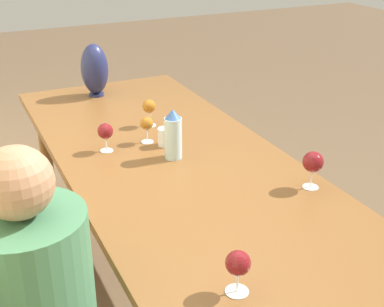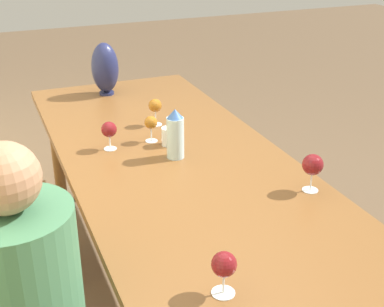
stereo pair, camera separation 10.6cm
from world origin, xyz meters
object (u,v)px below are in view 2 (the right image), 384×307
(vase, at_px, (105,68))
(wine_glass_0, at_px, (224,265))
(water_bottle, at_px, (176,134))
(wine_glass_3, at_px, (313,165))
(water_tumbler, at_px, (169,136))
(wine_glass_4, at_px, (151,123))
(wine_glass_2, at_px, (109,130))
(wine_glass_1, at_px, (155,106))

(vase, distance_m, wine_glass_0, 1.92)
(water_bottle, distance_m, wine_glass_3, 0.62)
(water_tumbler, height_order, wine_glass_4, wine_glass_4)
(wine_glass_0, distance_m, wine_glass_2, 1.12)
(water_tumbler, bearing_deg, wine_glass_2, 77.96)
(water_bottle, relative_size, wine_glass_3, 1.47)
(water_tumbler, xyz_separation_m, wine_glass_0, (-1.06, 0.22, 0.05))
(vase, xyz_separation_m, wine_glass_4, (-0.78, -0.02, -0.07))
(water_bottle, relative_size, vase, 0.73)
(water_bottle, height_order, wine_glass_4, water_bottle)
(wine_glass_1, relative_size, wine_glass_4, 1.09)
(water_bottle, bearing_deg, water_tumbler, -5.81)
(vase, xyz_separation_m, wine_glass_3, (-1.48, -0.45, -0.05))
(vase, bearing_deg, wine_glass_0, 176.01)
(wine_glass_1, bearing_deg, vase, 10.72)
(vase, distance_m, wine_glass_3, 1.55)
(vase, height_order, wine_glass_1, vase)
(water_bottle, relative_size, water_tumbler, 2.64)
(wine_glass_0, bearing_deg, wine_glass_1, -10.42)
(wine_glass_3, bearing_deg, water_tumbler, 29.91)
(water_tumbler, xyz_separation_m, wine_glass_4, (0.07, 0.06, 0.05))
(water_tumbler, height_order, wine_glass_2, wine_glass_2)
(wine_glass_0, distance_m, wine_glass_1, 1.35)
(wine_glass_2, height_order, wine_glass_4, wine_glass_2)
(water_tumbler, distance_m, wine_glass_3, 0.73)
(wine_glass_3, bearing_deg, wine_glass_2, 42.45)
(wine_glass_2, xyz_separation_m, wine_glass_4, (0.01, -0.20, -0.00))
(wine_glass_2, bearing_deg, water_bottle, -127.99)
(wine_glass_4, bearing_deg, water_bottle, -167.44)
(wine_glass_4, bearing_deg, wine_glass_0, 172.10)
(wine_glass_0, bearing_deg, wine_glass_4, -7.90)
(water_tumbler, bearing_deg, wine_glass_4, 40.61)
(water_bottle, bearing_deg, wine_glass_2, 52.01)
(water_bottle, distance_m, wine_glass_4, 0.22)
(water_bottle, relative_size, wine_glass_0, 1.64)
(water_tumbler, distance_m, vase, 0.86)
(water_tumbler, distance_m, wine_glass_0, 1.09)
(water_tumbler, height_order, vase, vase)
(vase, bearing_deg, wine_glass_1, -169.28)
(wine_glass_2, xyz_separation_m, wine_glass_3, (-0.69, -0.63, 0.02))
(wine_glass_0, height_order, wine_glass_4, wine_glass_0)
(wine_glass_3, xyz_separation_m, wine_glass_4, (0.70, 0.42, -0.02))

